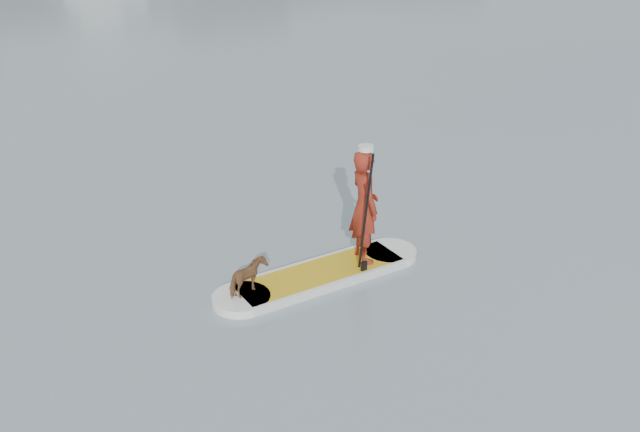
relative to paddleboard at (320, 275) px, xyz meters
name	(u,v)px	position (x,y,z in m)	size (l,w,h in m)	color
ground	(305,180)	(1.40, 3.43, -0.06)	(140.00, 140.00, 0.00)	slate
paddleboard	(320,275)	(0.00, 0.00, 0.00)	(3.29, 1.02, 0.12)	gold
paddler	(364,206)	(0.74, 0.07, 0.91)	(0.62, 0.41, 1.70)	maroon
white_cap	(366,148)	(0.74, 0.07, 1.79)	(0.22, 0.22, 0.07)	silver
dog	(248,278)	(-1.13, -0.10, 0.31)	(0.27, 0.58, 0.49)	brown
paddle	(365,228)	(0.58, -0.25, 0.74)	(0.10, 0.30, 2.00)	black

